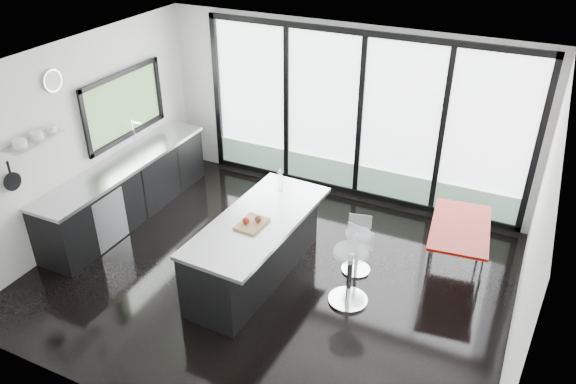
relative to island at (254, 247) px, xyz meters
The scene contains 11 objects.
floor 0.52m from the island, 31.20° to the left, with size 6.00×5.00×0.00m, color black.
ceiling 2.34m from the island, 31.20° to the left, with size 6.00×5.00×0.00m, color white.
wall_back 2.74m from the island, 79.93° to the left, with size 6.00×0.09×2.80m.
wall_front 2.57m from the island, 85.53° to the right, with size 6.00×0.00×2.80m, color silver.
wall_left 3.02m from the island, behind, with size 0.26×5.00×2.80m.
wall_right 3.32m from the island, ahead, with size 0.00×5.00×2.80m, color silver.
counter_cabinets 2.54m from the island, 168.39° to the left, with size 0.69×3.24×1.36m.
island is the anchor object (origin of this frame).
bar_stool_near 1.29m from the island, ahead, with size 0.49×0.49×0.78m, color silver.
bar_stool_far 1.37m from the island, 30.93° to the left, with size 0.39×0.39×0.62m, color silver.
red_table 2.69m from the island, 29.08° to the left, with size 0.73×1.28×0.69m, color maroon.
Camera 1 is at (2.76, -5.26, 4.70)m, focal length 35.00 mm.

